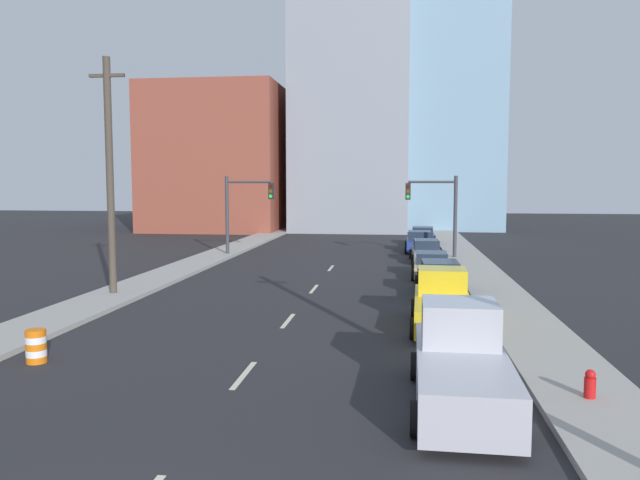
# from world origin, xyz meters

# --- Properties ---
(sidewalk_left) EXTENTS (2.58, 88.33, 0.18)m
(sidewalk_left) POSITION_xyz_m (-8.46, 44.16, 0.09)
(sidewalk_left) COLOR #9E9B93
(sidewalk_left) RESTS_ON ground
(sidewalk_right) EXTENTS (2.58, 88.33, 0.18)m
(sidewalk_right) POSITION_xyz_m (8.46, 44.16, 0.09)
(sidewalk_right) COLOR #9E9B93
(sidewalk_right) RESTS_ON ground
(lane_stripe_at_9m) EXTENTS (0.16, 2.40, 0.01)m
(lane_stripe_at_9m) POSITION_xyz_m (0.00, 8.91, 0.00)
(lane_stripe_at_9m) COLOR beige
(lane_stripe_at_9m) RESTS_ON ground
(lane_stripe_at_15m) EXTENTS (0.16, 2.40, 0.01)m
(lane_stripe_at_15m) POSITION_xyz_m (0.00, 15.47, 0.00)
(lane_stripe_at_15m) COLOR beige
(lane_stripe_at_15m) RESTS_ON ground
(lane_stripe_at_22m) EXTENTS (0.16, 2.40, 0.01)m
(lane_stripe_at_22m) POSITION_xyz_m (0.00, 22.43, 0.00)
(lane_stripe_at_22m) COLOR beige
(lane_stripe_at_22m) RESTS_ON ground
(lane_stripe_at_30m) EXTENTS (0.16, 2.40, 0.01)m
(lane_stripe_at_30m) POSITION_xyz_m (0.00, 29.80, 0.00)
(lane_stripe_at_30m) COLOR beige
(lane_stripe_at_30m) RESTS_ON ground
(building_brick_left) EXTENTS (14.00, 16.00, 15.22)m
(building_brick_left) POSITION_xyz_m (-15.41, 60.40, 7.61)
(building_brick_left) COLOR brown
(building_brick_left) RESTS_ON ground
(building_office_center) EXTENTS (12.00, 20.00, 23.46)m
(building_office_center) POSITION_xyz_m (-1.20, 64.40, 11.73)
(building_office_center) COLOR gray
(building_office_center) RESTS_ON ground
(building_glass_right) EXTENTS (13.00, 20.00, 41.39)m
(building_glass_right) POSITION_xyz_m (8.28, 68.40, 20.69)
(building_glass_right) COLOR #7A9EB7
(building_glass_right) RESTS_ON ground
(traffic_signal_left) EXTENTS (3.39, 0.35, 5.52)m
(traffic_signal_left) POSITION_xyz_m (-6.80, 34.99, 3.54)
(traffic_signal_left) COLOR #38383D
(traffic_signal_left) RESTS_ON ground
(traffic_signal_right) EXTENTS (3.39, 0.35, 5.52)m
(traffic_signal_right) POSITION_xyz_m (6.68, 34.99, 3.54)
(traffic_signal_right) COLOR #38383D
(traffic_signal_right) RESTS_ON ground
(utility_pole_left_mid) EXTENTS (1.60, 0.32, 10.49)m
(utility_pole_left_mid) POSITION_xyz_m (-8.60, 19.31, 5.37)
(utility_pole_left_mid) COLOR #473D33
(utility_pole_left_mid) RESTS_ON ground
(traffic_barrel) EXTENTS (0.56, 0.56, 0.95)m
(traffic_barrel) POSITION_xyz_m (-6.09, 9.29, 0.47)
(traffic_barrel) COLOR orange
(traffic_barrel) RESTS_ON ground
(fire_hydrant) EXTENTS (0.26, 0.26, 0.84)m
(fire_hydrant) POSITION_xyz_m (8.38, 7.73, 0.41)
(fire_hydrant) COLOR red
(fire_hydrant) RESTS_ON ground
(pickup_truck_silver) EXTENTS (2.37, 5.91, 2.25)m
(pickup_truck_silver) POSITION_xyz_m (5.47, 7.46, 0.91)
(pickup_truck_silver) COLOR #B2B2BC
(pickup_truck_silver) RESTS_ON ground
(pickup_truck_yellow) EXTENTS (2.32, 5.44, 2.00)m
(pickup_truck_yellow) POSITION_xyz_m (5.56, 15.14, 0.82)
(pickup_truck_yellow) COLOR gold
(pickup_truck_yellow) RESTS_ON ground
(sedan_black) EXTENTS (2.15, 4.78, 1.55)m
(sedan_black) POSITION_xyz_m (5.87, 21.55, 0.71)
(sedan_black) COLOR black
(sedan_black) RESTS_ON ground
(sedan_tan) EXTENTS (2.21, 4.65, 1.35)m
(sedan_tan) POSITION_xyz_m (5.76, 26.99, 0.62)
(sedan_tan) COLOR tan
(sedan_tan) RESTS_ON ground
(sedan_gray) EXTENTS (2.12, 4.71, 1.44)m
(sedan_gray) POSITION_xyz_m (5.74, 33.55, 0.66)
(sedan_gray) COLOR slate
(sedan_gray) RESTS_ON ground
(sedan_blue) EXTENTS (2.17, 4.59, 1.54)m
(sedan_blue) POSITION_xyz_m (5.49, 39.29, 0.70)
(sedan_blue) COLOR navy
(sedan_blue) RESTS_ON ground
(sedan_navy) EXTENTS (2.27, 4.47, 1.49)m
(sedan_navy) POSITION_xyz_m (5.90, 44.38, 0.68)
(sedan_navy) COLOR #141E47
(sedan_navy) RESTS_ON ground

